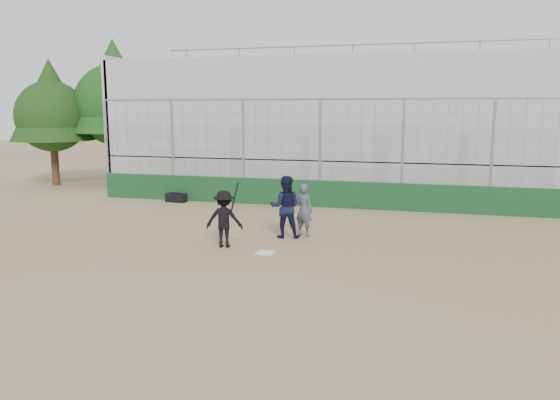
% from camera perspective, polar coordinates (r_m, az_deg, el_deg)
% --- Properties ---
extents(ground, '(90.00, 90.00, 0.00)m').
position_cam_1_polar(ground, '(14.00, -1.53, -5.56)').
color(ground, brown).
rests_on(ground, ground).
extents(home_plate, '(0.44, 0.44, 0.02)m').
position_cam_1_polar(home_plate, '(13.99, -1.53, -5.51)').
color(home_plate, white).
rests_on(home_plate, ground).
extents(backstop, '(18.10, 0.25, 4.04)m').
position_cam_1_polar(backstop, '(20.49, 4.15, 1.94)').
color(backstop, '#123A1C').
rests_on(backstop, ground).
extents(bleachers, '(20.25, 6.70, 6.98)m').
position_cam_1_polar(bleachers, '(25.20, 6.43, 7.79)').
color(bleachers, '#A2A2A2').
rests_on(bleachers, ground).
extents(tree_left, '(4.48, 4.48, 7.00)m').
position_cam_1_polar(tree_left, '(28.22, -16.90, 10.59)').
color(tree_left, '#3D2816').
rests_on(tree_left, ground).
extents(tree_right, '(3.84, 3.84, 6.00)m').
position_cam_1_polar(tree_right, '(28.41, -22.79, 8.99)').
color(tree_right, '#3B2415').
rests_on(tree_right, ground).
extents(batter_at_plate, '(1.06, 0.79, 1.70)m').
position_cam_1_polar(batter_at_plate, '(14.52, -5.85, -1.97)').
color(batter_at_plate, black).
rests_on(batter_at_plate, ground).
extents(catcher_crouched, '(0.97, 0.82, 1.20)m').
position_cam_1_polar(catcher_crouched, '(15.50, 0.55, -1.81)').
color(catcher_crouched, black).
rests_on(catcher_crouched, ground).
extents(umpire, '(0.65, 0.54, 1.38)m').
position_cam_1_polar(umpire, '(15.73, 2.50, -1.31)').
color(umpire, '#454C57').
rests_on(umpire, ground).
extents(equipment_bag, '(0.84, 0.43, 0.39)m').
position_cam_1_polar(equipment_bag, '(21.96, -10.80, 0.24)').
color(equipment_bag, black).
rests_on(equipment_bag, ground).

